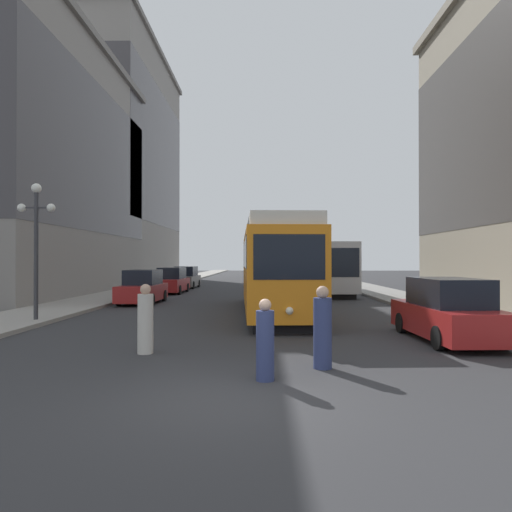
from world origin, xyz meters
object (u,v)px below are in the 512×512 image
at_px(transit_bus, 325,266).
at_px(parked_car_right_far, 447,312).
at_px(parked_car_left_near, 143,288).
at_px(pedestrian_crossing_far, 265,342).
at_px(parked_car_left_far, 172,281).
at_px(pedestrian_crossing_near, 145,321).
at_px(streetcar, 274,266).
at_px(lamp_post_left_near, 36,229).
at_px(pedestrian_on_sidewalk, 323,330).
at_px(parked_car_left_mid, 186,278).

distance_m(transit_bus, parked_car_right_far, 19.77).
height_order(parked_car_left_near, parked_car_right_far, same).
relative_size(transit_bus, pedestrian_crossing_far, 7.45).
relative_size(parked_car_left_far, pedestrian_crossing_near, 2.68).
height_order(streetcar, parked_car_right_far, streetcar).
xyz_separation_m(transit_bus, parked_car_left_near, (-10.89, -7.98, -1.10)).
bearing_deg(pedestrian_crossing_near, parked_car_left_far, 138.06).
distance_m(parked_car_left_far, lamp_post_left_near, 16.60).
bearing_deg(pedestrian_on_sidewalk, pedestrian_crossing_far, -112.00).
xyz_separation_m(parked_car_left_far, pedestrian_on_sidewalk, (7.80, -23.43, -0.01)).
distance_m(parked_car_left_mid, lamp_post_left_near, 22.82).
height_order(pedestrian_crossing_near, pedestrian_on_sidewalk, pedestrian_on_sidewalk).
relative_size(streetcar, parked_car_left_mid, 2.94).
bearing_deg(pedestrian_crossing_far, transit_bus, 27.77).
relative_size(parked_car_left_mid, pedestrian_on_sidewalk, 2.52).
bearing_deg(streetcar, parked_car_left_far, 116.11).
bearing_deg(pedestrian_crossing_near, lamp_post_left_near, 173.21).
relative_size(parked_car_left_near, pedestrian_crossing_near, 2.62).
height_order(parked_car_left_mid, pedestrian_on_sidewalk, parked_car_left_mid).
bearing_deg(parked_car_left_mid, pedestrian_crossing_far, -75.99).
height_order(parked_car_left_near, parked_car_left_mid, same).
height_order(transit_bus, parked_car_left_mid, transit_bus).
distance_m(parked_car_right_far, pedestrian_on_sidewalk, 5.41).
relative_size(parked_car_left_mid, parked_car_right_far, 0.93).
xyz_separation_m(parked_car_left_mid, pedestrian_crossing_far, (6.55, -30.79, -0.10)).
height_order(parked_car_left_mid, pedestrian_crossing_far, parked_car_left_mid).
relative_size(pedestrian_crossing_near, pedestrian_on_sidewalk, 0.98).
xyz_separation_m(parked_car_left_near, pedestrian_on_sidewalk, (7.80, -15.30, -0.01)).
xyz_separation_m(parked_car_right_far, pedestrian_crossing_near, (-8.31, -1.99, -0.03)).
xyz_separation_m(streetcar, parked_car_right_far, (4.86, -7.15, -1.26)).
height_order(parked_car_left_far, pedestrian_crossing_far, parked_car_left_far).
xyz_separation_m(parked_car_left_near, pedestrian_crossing_far, (6.55, -16.35, -0.10)).
xyz_separation_m(parked_car_left_near, lamp_post_left_near, (-1.90, -8.15, 2.65)).
distance_m(parked_car_left_near, pedestrian_on_sidewalk, 17.18).
xyz_separation_m(transit_bus, lamp_post_left_near, (-12.79, -16.13, 1.55)).
xyz_separation_m(parked_car_left_mid, parked_car_left_far, (-0.00, -6.31, 0.00)).
distance_m(streetcar, transit_bus, 13.15).
bearing_deg(streetcar, transit_bus, 70.07).
distance_m(parked_car_left_mid, parked_car_left_far, 6.31).
bearing_deg(parked_car_right_far, pedestrian_crossing_near, 11.54).
xyz_separation_m(parked_car_right_far, lamp_post_left_near, (-13.77, 3.58, 2.65)).
xyz_separation_m(pedestrian_crossing_near, lamp_post_left_near, (-5.46, 5.58, 2.68)).
xyz_separation_m(transit_bus, pedestrian_crossing_near, (-7.33, -21.70, -1.14)).
bearing_deg(parked_car_left_far, pedestrian_on_sidewalk, -70.00).
xyz_separation_m(parked_car_left_near, parked_car_left_far, (0.00, 8.13, 0.00)).
distance_m(transit_bus, pedestrian_crossing_far, 24.74).
bearing_deg(parked_car_left_far, parked_car_left_near, -88.43).
relative_size(parked_car_right_far, parked_car_left_far, 1.04).
xyz_separation_m(parked_car_left_far, pedestrian_crossing_far, (6.55, -24.48, -0.10)).
bearing_deg(parked_car_right_far, parked_car_left_near, -46.61).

